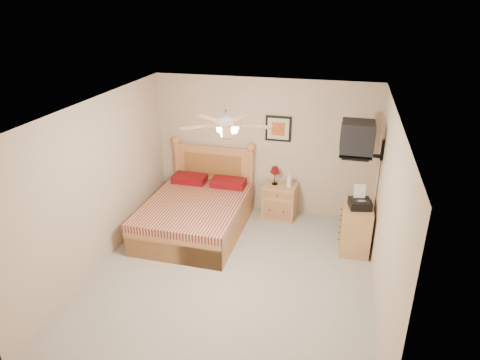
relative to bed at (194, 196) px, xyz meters
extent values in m
plane|color=#9D978E|center=(0.95, -1.12, -0.67)|extent=(4.50, 4.50, 0.00)
cube|color=white|center=(0.95, -1.12, 1.83)|extent=(4.00, 4.50, 0.04)
cube|color=#C3AB90|center=(0.95, 1.13, 0.58)|extent=(4.00, 0.04, 2.50)
cube|color=#C3AB90|center=(0.95, -3.37, 0.58)|extent=(4.00, 0.04, 2.50)
cube|color=#C3AB90|center=(-1.05, -1.12, 0.58)|extent=(0.04, 4.50, 2.50)
cube|color=#C3AB90|center=(2.95, -1.12, 0.58)|extent=(0.04, 4.50, 2.50)
cube|color=#A77740|center=(1.33, 0.88, -0.36)|extent=(0.62, 0.48, 0.64)
imported|color=silver|center=(1.49, 0.85, 0.09)|extent=(0.13, 0.13, 0.25)
cube|color=black|center=(1.22, 1.11, 0.95)|extent=(0.46, 0.04, 0.46)
cube|color=tan|center=(2.68, 0.07, -0.29)|extent=(0.46, 0.66, 0.77)
imported|color=#C2B998|center=(2.66, 0.26, 0.11)|extent=(0.27, 0.31, 0.02)
imported|color=gray|center=(2.65, 0.27, 0.13)|extent=(0.30, 0.33, 0.02)
camera|label=1|loc=(2.33, -6.13, 3.13)|focal=32.00mm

